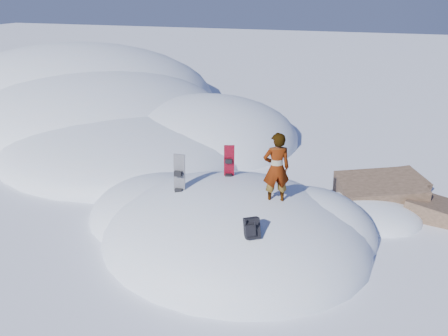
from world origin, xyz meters
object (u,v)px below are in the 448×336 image
(backpack, at_px, (252,228))
(person, at_px, (276,168))
(snowboard_red, at_px, (229,170))
(snowboard_dark, at_px, (179,184))

(backpack, bearing_deg, person, 50.61)
(backpack, relative_size, person, 0.30)
(snowboard_red, xyz_separation_m, backpack, (1.26, -2.45, -0.20))
(backpack, bearing_deg, snowboard_dark, 117.63)
(snowboard_dark, distance_m, person, 2.50)
(snowboard_red, relative_size, backpack, 2.81)
(person, bearing_deg, snowboard_red, -58.05)
(snowboard_red, height_order, person, person)
(snowboard_red, distance_m, snowboard_dark, 1.49)
(backpack, xyz_separation_m, person, (0.20, 1.46, 0.82))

